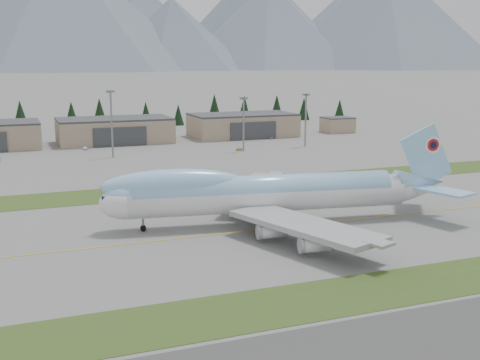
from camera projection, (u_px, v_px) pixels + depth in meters
name	position (u px, v px, depth m)	size (l,w,h in m)	color
ground	(302.00, 225.00, 130.80)	(7000.00, 7000.00, 0.00)	slate
grass_strip_near	(411.00, 285.00, 96.06)	(400.00, 14.00, 0.08)	#3A4F1C
grass_strip_far	(231.00, 186.00, 171.94)	(400.00, 18.00, 0.08)	#3A4F1C
taxiway_line_main	(302.00, 225.00, 130.80)	(400.00, 0.40, 0.02)	gold
boeing_747_freighter	(265.00, 193.00, 130.54)	(81.14, 68.92, 21.28)	white
hangar_center	(115.00, 130.00, 261.47)	(48.00, 26.60, 10.80)	gray
hangar_right	(243.00, 125.00, 282.76)	(48.00, 26.60, 10.80)	gray
control_shed	(337.00, 125.00, 299.08)	(14.00, 12.00, 7.60)	gray
floodlight_masts	(118.00, 113.00, 220.13)	(152.92, 9.92, 24.67)	gray
service_vehicle_a	(85.00, 150.00, 241.42)	(1.52, 3.78, 1.29)	white
service_vehicle_b	(240.00, 150.00, 239.54)	(1.14, 3.23, 1.06)	#B2832C
service_vehicle_c	(271.00, 139.00, 275.46)	(1.79, 4.41, 1.28)	#BABABF
conifer_belt	(112.00, 113.00, 320.35)	(266.70, 15.28, 16.97)	black
mountain_ridge_front	(2.00, 6.00, 2076.17)	(4304.61, 1176.91, 479.95)	#50606B
mountain_ridge_rear	(77.00, 11.00, 2831.24)	(4536.18, 1072.38, 536.19)	#50606B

